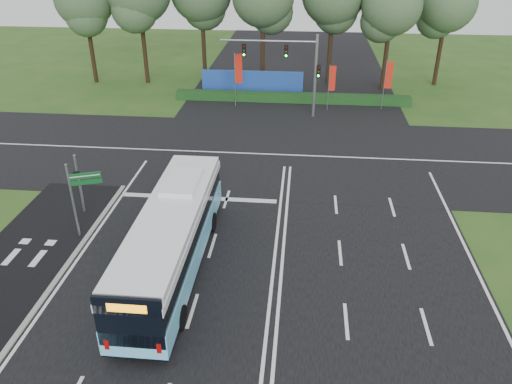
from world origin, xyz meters
TOP-DOWN VIEW (x-y plane):
  - ground at (0.00, 0.00)m, footprint 120.00×120.00m
  - road_main at (0.00, 0.00)m, footprint 20.00×120.00m
  - road_cross at (0.00, 12.00)m, footprint 120.00×14.00m
  - bike_path at (-12.50, -3.00)m, footprint 5.00×18.00m
  - kerb_strip at (-10.10, -3.00)m, footprint 0.25×18.00m
  - city_bus at (-4.77, -2.06)m, footprint 2.75×12.52m
  - pedestrian_signal at (-11.33, 2.71)m, footprint 0.29×0.43m
  - street_sign at (-10.26, 0.40)m, footprint 1.58×0.64m
  - banner_flag_left at (-4.89, 22.80)m, footprint 0.67×0.34m
  - banner_flag_mid at (3.48, 22.33)m, footprint 0.60×0.19m
  - banner_flag_right at (8.41, 23.11)m, footprint 0.65×0.09m
  - traffic_light_gantry at (0.21, 20.50)m, footprint 8.41×0.28m
  - hedge at (0.00, 24.50)m, footprint 22.00×1.20m
  - blue_hoarding at (-4.00, 27.00)m, footprint 10.00×0.30m

SIDE VIEW (x-z plane):
  - ground at x=0.00m, z-range 0.00..0.00m
  - road_main at x=0.00m, z-range 0.00..0.04m
  - road_cross at x=0.00m, z-range 0.00..0.05m
  - bike_path at x=-12.50m, z-range 0.00..0.06m
  - kerb_strip at x=-10.10m, z-range 0.00..0.12m
  - hedge at x=0.00m, z-range 0.00..0.80m
  - blue_hoarding at x=-4.00m, z-range 0.00..2.20m
  - city_bus at x=-4.77m, z-range 0.01..3.60m
  - pedestrian_signal at x=-11.33m, z-range 0.17..3.80m
  - street_sign at x=-10.26m, z-range 0.54..4.80m
  - banner_flag_mid at x=3.48m, z-range 0.64..4.77m
  - banner_flag_right at x=8.41m, z-range 0.68..5.07m
  - banner_flag_left at x=-4.89m, z-range 0.73..5.60m
  - traffic_light_gantry at x=0.21m, z-range 1.16..8.16m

